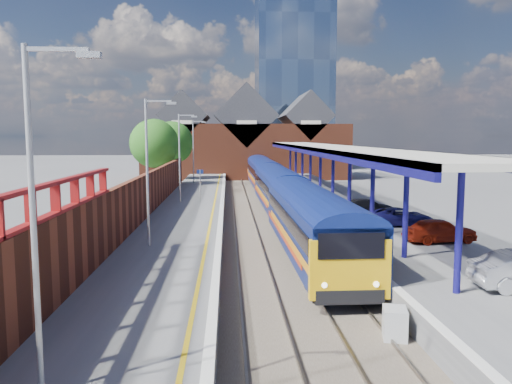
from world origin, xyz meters
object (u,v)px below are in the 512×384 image
at_px(lamp_post_a, 39,201).
at_px(parked_car_blue, 400,217).
at_px(lamp_post_d, 194,148).
at_px(lamp_post_b, 150,163).
at_px(parked_car_dark, 367,207).
at_px(train, 270,178).
at_px(parked_car_red, 440,230).
at_px(relay_cabinet, 395,324).
at_px(lamp_post_c, 181,152).
at_px(platform_sign, 200,179).

xyz_separation_m(lamp_post_a, parked_car_blue, (13.83, 18.61, -3.46)).
height_order(lamp_post_d, parked_car_blue, lamp_post_d).
bearing_deg(parked_car_blue, lamp_post_b, 111.53).
relative_size(lamp_post_a, lamp_post_b, 1.00).
xyz_separation_m(lamp_post_a, parked_car_dark, (12.91, 22.48, -3.43)).
height_order(lamp_post_a, parked_car_blue, lamp_post_a).
relative_size(lamp_post_b, parked_car_blue, 1.82).
height_order(train, parked_car_red, train).
height_order(parked_car_red, relay_cabinet, parked_car_red).
xyz_separation_m(lamp_post_a, lamp_post_c, (0.00, 30.00, 0.00)).
bearing_deg(parked_car_red, train, 7.77).
relative_size(lamp_post_b, parked_car_dark, 1.81).
bearing_deg(parked_car_red, relay_cabinet, 143.66).
xyz_separation_m(lamp_post_d, parked_car_dark, (12.91, -23.52, -3.43)).
relative_size(parked_car_red, parked_car_dark, 0.93).
relative_size(lamp_post_b, lamp_post_c, 1.00).
bearing_deg(relay_cabinet, platform_sign, 118.38).
height_order(lamp_post_d, parked_car_red, lamp_post_d).
distance_m(lamp_post_a, parked_car_blue, 23.44).
height_order(lamp_post_b, parked_car_blue, lamp_post_b).
relative_size(platform_sign, parked_car_red, 0.70).
bearing_deg(parked_car_blue, relay_cabinet, 163.31).
relative_size(lamp_post_b, parked_car_red, 1.96).
height_order(lamp_post_a, lamp_post_d, same).
xyz_separation_m(train, lamp_post_a, (-7.86, -39.33, 2.87)).
relative_size(lamp_post_c, lamp_post_d, 1.00).
relative_size(lamp_post_a, parked_car_blue, 1.82).
xyz_separation_m(platform_sign, parked_car_red, (12.84, -18.05, -1.08)).
xyz_separation_m(parked_car_red, parked_car_blue, (-0.37, 4.66, -0.08)).
height_order(lamp_post_a, lamp_post_b, same).
distance_m(lamp_post_c, relay_cabinet, 27.23).
bearing_deg(parked_car_blue, platform_sign, 46.05).
bearing_deg(parked_car_dark, parked_car_red, 172.75).
bearing_deg(lamp_post_b, train, 72.77).
bearing_deg(relay_cabinet, train, 104.74).
distance_m(train, parked_car_dark, 17.60).
relative_size(lamp_post_a, relay_cabinet, 7.00).
relative_size(lamp_post_d, parked_car_blue, 1.82).
distance_m(lamp_post_c, platform_sign, 3.34).
xyz_separation_m(train, parked_car_dark, (5.06, -16.85, -0.56)).
distance_m(platform_sign, parked_car_blue, 18.33).
bearing_deg(lamp_post_a, parked_car_red, 44.49).
bearing_deg(lamp_post_a, parked_car_blue, 53.38).
bearing_deg(platform_sign, lamp_post_d, 95.56).
height_order(train, lamp_post_d, lamp_post_d).
relative_size(lamp_post_d, parked_car_red, 1.96).
bearing_deg(lamp_post_a, parked_car_dark, 60.13).
height_order(lamp_post_d, parked_car_dark, lamp_post_d).
bearing_deg(lamp_post_b, relay_cabinet, -46.81).
distance_m(lamp_post_c, lamp_post_d, 16.00).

